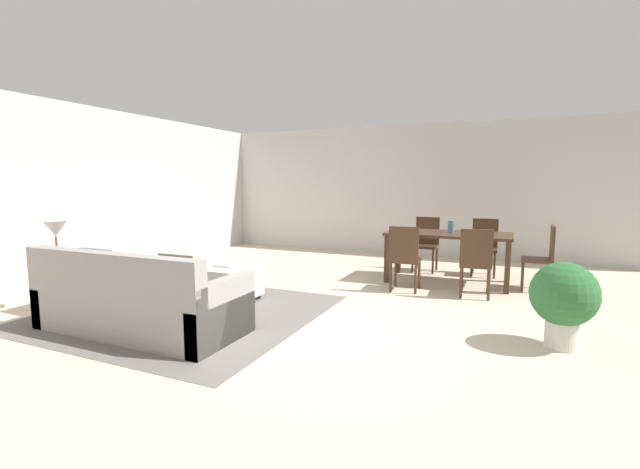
# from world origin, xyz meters

# --- Properties ---
(ground_plane) EXTENTS (10.80, 10.80, 0.00)m
(ground_plane) POSITION_xyz_m (0.00, 0.00, 0.00)
(ground_plane) COLOR beige
(wall_back) EXTENTS (9.00, 0.12, 2.70)m
(wall_back) POSITION_xyz_m (0.00, 5.00, 1.35)
(wall_back) COLOR beige
(wall_back) RESTS_ON ground_plane
(wall_left) EXTENTS (0.12, 11.00, 2.70)m
(wall_left) POSITION_xyz_m (-4.50, 0.50, 1.35)
(wall_left) COLOR beige
(wall_left) RESTS_ON ground_plane
(area_rug) EXTENTS (3.00, 2.80, 0.01)m
(area_rug) POSITION_xyz_m (-1.81, -0.17, 0.00)
(area_rug) COLOR slate
(area_rug) RESTS_ON ground_plane
(couch) EXTENTS (2.15, 0.90, 0.86)m
(couch) POSITION_xyz_m (-1.80, -0.87, 0.29)
(couch) COLOR gray
(couch) RESTS_ON ground_plane
(ottoman_table) EXTENTS (1.08, 0.53, 0.42)m
(ottoman_table) POSITION_xyz_m (-1.83, 0.48, 0.24)
(ottoman_table) COLOR silver
(ottoman_table) RESTS_ON ground_plane
(side_table) EXTENTS (0.40, 0.40, 0.55)m
(side_table) POSITION_xyz_m (-3.18, -0.74, 0.44)
(side_table) COLOR olive
(side_table) RESTS_ON ground_plane
(table_lamp) EXTENTS (0.26, 0.26, 0.52)m
(table_lamp) POSITION_xyz_m (-3.18, -0.74, 0.96)
(table_lamp) COLOR brown
(table_lamp) RESTS_ON side_table
(dining_table) EXTENTS (1.80, 0.89, 0.76)m
(dining_table) POSITION_xyz_m (0.79, 2.65, 0.67)
(dining_table) COLOR #422B1C
(dining_table) RESTS_ON ground_plane
(dining_chair_near_left) EXTENTS (0.42, 0.42, 0.92)m
(dining_chair_near_left) POSITION_xyz_m (0.31, 1.82, 0.52)
(dining_chair_near_left) COLOR #422B1C
(dining_chair_near_left) RESTS_ON ground_plane
(dining_chair_near_right) EXTENTS (0.43, 0.43, 0.92)m
(dining_chair_near_right) POSITION_xyz_m (1.24, 1.87, 0.52)
(dining_chair_near_right) COLOR #422B1C
(dining_chair_near_right) RESTS_ON ground_plane
(dining_chair_far_left) EXTENTS (0.41, 0.41, 0.92)m
(dining_chair_far_left) POSITION_xyz_m (0.33, 3.44, 0.52)
(dining_chair_far_left) COLOR #422B1C
(dining_chair_far_left) RESTS_ON ground_plane
(dining_chair_far_right) EXTENTS (0.41, 0.41, 0.92)m
(dining_chair_far_right) POSITION_xyz_m (1.26, 3.47, 0.52)
(dining_chair_far_right) COLOR #422B1C
(dining_chair_far_right) RESTS_ON ground_plane
(dining_chair_head_east) EXTENTS (0.41, 0.41, 0.92)m
(dining_chair_head_east) POSITION_xyz_m (2.08, 2.68, 0.52)
(dining_chair_head_east) COLOR #422B1C
(dining_chair_head_east) RESTS_ON ground_plane
(vase_centerpiece) EXTENTS (0.10, 0.10, 0.18)m
(vase_centerpiece) POSITION_xyz_m (0.82, 2.70, 0.85)
(vase_centerpiece) COLOR slate
(vase_centerpiece) RESTS_ON dining_table
(book_on_ottoman) EXTENTS (0.27, 0.22, 0.03)m
(book_on_ottoman) POSITION_xyz_m (-1.75, 0.55, 0.43)
(book_on_ottoman) COLOR silver
(book_on_ottoman) RESTS_ON ottoman_table
(potted_plant) EXTENTS (0.58, 0.58, 0.80)m
(potted_plant) POSITION_xyz_m (2.10, 0.35, 0.47)
(potted_plant) COLOR beige
(potted_plant) RESTS_ON ground_plane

